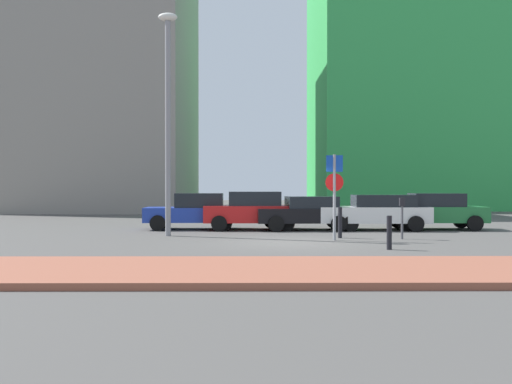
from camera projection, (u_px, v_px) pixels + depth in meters
The scene contains 14 objects.
ground_plane at pixel (289, 243), 17.77m from camera, with size 120.00×120.00×0.00m, color #4C4947.
sidewalk_brick at pixel (310, 271), 11.32m from camera, with size 40.00×3.68×0.14m, color #93513D.
parked_car_blue at pixel (195, 211), 23.47m from camera, with size 4.03×2.03×1.52m.
parked_car_red at pixel (253, 210), 23.29m from camera, with size 4.09×2.17×1.59m.
parked_car_black at pixel (310, 212), 23.10m from camera, with size 4.52×2.28×1.39m.
parked_car_white at pixel (376, 211), 23.09m from camera, with size 4.54×2.18×1.46m.
parked_car_green at pixel (435, 211), 23.38m from camera, with size 4.14×2.17×1.52m.
parking_sign_post at pixel (334, 186), 18.57m from camera, with size 0.60×0.12×2.87m.
parking_meter at pixel (402, 212), 19.04m from camera, with size 0.18×0.14×1.41m.
street_lamp at pixel (168, 107), 20.23m from camera, with size 0.70×0.36×8.11m.
traffic_bollard_near at pixel (389, 233), 15.79m from camera, with size 0.15×0.15×0.97m, color black.
traffic_bollard_mid at pixel (340, 223), 19.43m from camera, with size 0.14×0.14×1.08m, color black.
building_colorful_midrise at pixel (409, 74), 48.15m from camera, with size 16.19×14.97×23.26m, color green.
building_under_construction at pixel (105, 72), 44.08m from camera, with size 13.24×15.74×21.80m, color gray.
Camera 1 is at (-1.18, -17.74, 1.77)m, focal length 39.09 mm.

